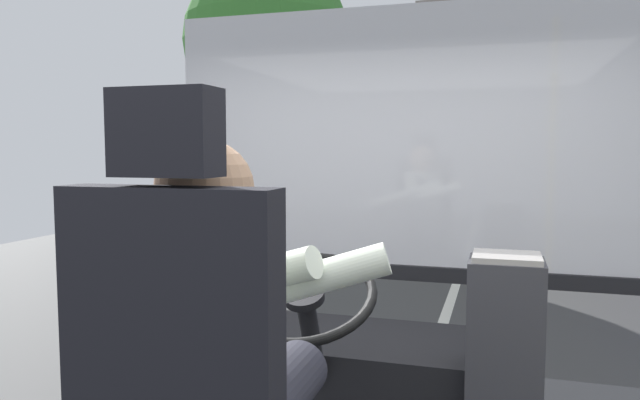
# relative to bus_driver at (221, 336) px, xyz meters

# --- Properties ---
(ground) EXTENTS (18.00, 44.00, 0.06)m
(ground) POSITION_rel_bus_driver_xyz_m (0.08, 9.09, -1.47)
(ground) COLOR #383838
(bus_driver) EXTENTS (0.78, 0.55, 0.76)m
(bus_driver) POSITION_rel_bus_driver_xyz_m (0.00, 0.00, 0.00)
(bus_driver) COLOR #282833
(bus_driver) RESTS_ON driver_seat
(steering_console) EXTENTS (1.10, 0.96, 0.79)m
(steering_console) POSITION_rel_bus_driver_xyz_m (-0.00, 1.06, -0.50)
(steering_console) COLOR black
(steering_console) RESTS_ON bus_floor
(fare_box) EXTENTS (0.26, 0.23, 0.82)m
(fare_box) POSITION_rel_bus_driver_xyz_m (0.68, 0.84, -0.31)
(fare_box) COLOR #333338
(fare_box) RESTS_ON bus_floor
(windshield_panel) EXTENTS (2.50, 0.08, 1.48)m
(windshield_panel) POSITION_rel_bus_driver_xyz_m (0.08, 1.91, 0.32)
(windshield_panel) COLOR silver
(street_tree) EXTENTS (3.05, 3.05, 5.39)m
(street_tree) POSITION_rel_bus_driver_xyz_m (-3.51, 9.03, 2.40)
(street_tree) COLOR #4C3828
(street_tree) RESTS_ON ground
(parked_car_white) EXTENTS (1.82, 4.26, 1.23)m
(parked_car_white) POSITION_rel_bus_driver_xyz_m (4.05, 16.52, -0.81)
(parked_car_white) COLOR silver
(parked_car_white) RESTS_ON ground
(parked_car_black) EXTENTS (1.98, 3.95, 1.40)m
(parked_car_black) POSITION_rel_bus_driver_xyz_m (4.26, 22.62, -0.73)
(parked_car_black) COLOR black
(parked_car_black) RESTS_ON ground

